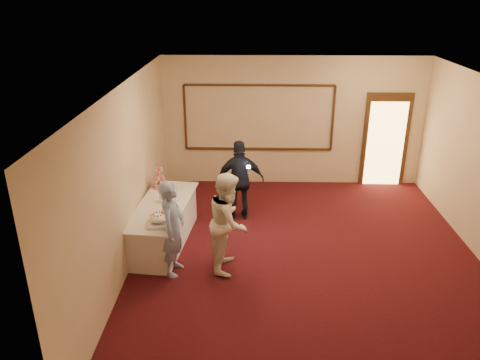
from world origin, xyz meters
name	(u,v)px	position (x,y,z in m)	size (l,w,h in m)	color
floor	(306,259)	(0.00, 0.00, 0.00)	(7.00, 7.00, 0.00)	black
room_walls	(313,149)	(0.00, 0.00, 2.03)	(6.04, 7.04, 3.02)	beige
wall_molding	(259,118)	(-0.80, 3.47, 1.60)	(3.45, 0.04, 1.55)	#372210
doorway	(385,141)	(2.15, 3.45, 1.08)	(1.05, 0.07, 2.20)	#372210
buffet_table	(163,224)	(-2.57, 0.53, 0.39)	(1.09, 2.31, 0.77)	white
pavlova_tray	(158,219)	(-2.50, -0.18, 0.84)	(0.36, 0.49, 0.17)	silver
cupcake_stand	(159,179)	(-2.75, 1.34, 0.93)	(0.31, 0.31, 0.45)	#EA4F6E
plate_stack_a	(164,198)	(-2.54, 0.67, 0.85)	(0.18, 0.18, 0.15)	white
plate_stack_b	(173,192)	(-2.43, 0.96, 0.84)	(0.17, 0.17, 0.14)	white
tart	(168,212)	(-2.40, 0.19, 0.80)	(0.27, 0.27, 0.06)	white
man	(173,228)	(-2.23, -0.41, 0.81)	(0.59, 0.39, 1.62)	#89A7D7
woman	(229,222)	(-1.33, -0.23, 0.84)	(0.82, 0.64, 1.69)	white
guest	(240,180)	(-1.19, 1.58, 0.82)	(0.96, 0.40, 1.65)	black
camera_flash	(248,167)	(-1.02, 1.35, 1.20)	(0.07, 0.04, 0.05)	white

